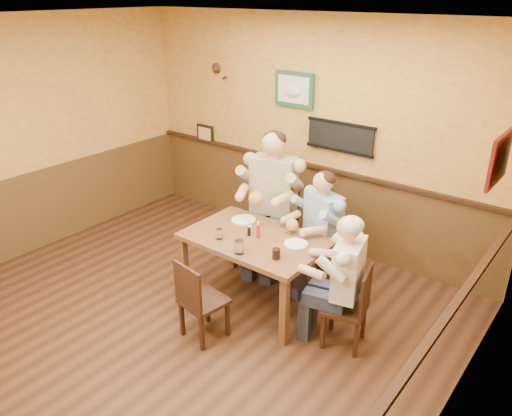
{
  "coord_description": "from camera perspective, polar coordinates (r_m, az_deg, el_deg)",
  "views": [
    {
      "loc": [
        3.15,
        -2.58,
        3.03
      ],
      "look_at": [
        0.46,
        0.87,
        1.1
      ],
      "focal_mm": 35.0,
      "sensor_mm": 36.0,
      "label": 1
    }
  ],
  "objects": [
    {
      "name": "room",
      "position": [
        4.3,
        -9.26,
        5.29
      ],
      "size": [
        5.02,
        5.03,
        2.81
      ],
      "color": "#351D0F",
      "rests_on": "ground"
    },
    {
      "name": "dining_table",
      "position": [
        5.04,
        -0.1,
        -4.28
      ],
      "size": [
        1.4,
        0.9,
        0.75
      ],
      "color": "brown",
      "rests_on": "ground"
    },
    {
      "name": "chair_back_left",
      "position": [
        5.82,
        1.97,
        -1.86
      ],
      "size": [
        0.57,
        0.57,
        1.02
      ],
      "primitive_type": null,
      "rotation": [
        0.0,
        0.0,
        0.24
      ],
      "color": "#371F11",
      "rests_on": "ground"
    },
    {
      "name": "chair_back_right",
      "position": [
        5.47,
        7.47,
        -4.91
      ],
      "size": [
        0.5,
        0.5,
        0.84
      ],
      "primitive_type": null,
      "rotation": [
        0.0,
        0.0,
        -0.34
      ],
      "color": "#371F11",
      "rests_on": "ground"
    },
    {
      "name": "chair_right_end",
      "position": [
        4.65,
        10.17,
        -10.96
      ],
      "size": [
        0.45,
        0.45,
        0.81
      ],
      "primitive_type": null,
      "rotation": [
        0.0,
        0.0,
        -1.33
      ],
      "color": "#371F11",
      "rests_on": "ground"
    },
    {
      "name": "chair_near_side",
      "position": [
        4.7,
        -5.98,
        -10.29
      ],
      "size": [
        0.43,
        0.43,
        0.81
      ],
      "primitive_type": null,
      "rotation": [
        0.0,
        0.0,
        2.99
      ],
      "color": "#371F11",
      "rests_on": "ground"
    },
    {
      "name": "diner_tan_shirt",
      "position": [
        5.72,
        2.0,
        0.11
      ],
      "size": [
        0.82,
        0.82,
        1.46
      ],
      "primitive_type": null,
      "rotation": [
        0.0,
        0.0,
        0.24
      ],
      "color": "tan",
      "rests_on": "ground"
    },
    {
      "name": "diner_blue_polo",
      "position": [
        5.39,
        7.57,
        -3.23
      ],
      "size": [
        0.71,
        0.71,
        1.2
      ],
      "primitive_type": null,
      "rotation": [
        0.0,
        0.0,
        -0.34
      ],
      "color": "#8CAED3",
      "rests_on": "ground"
    },
    {
      "name": "diner_white_elder",
      "position": [
        4.56,
        10.32,
        -9.16
      ],
      "size": [
        0.65,
        0.65,
        1.16
      ],
      "primitive_type": null,
      "rotation": [
        0.0,
        0.0,
        -1.33
      ],
      "color": "silver",
      "rests_on": "ground"
    },
    {
      "name": "water_glass_left",
      "position": [
        4.95,
        -4.23,
        -2.97
      ],
      "size": [
        0.09,
        0.09,
        0.11
      ],
      "primitive_type": "cylinder",
      "rotation": [
        0.0,
        0.0,
        0.3
      ],
      "color": "silver",
      "rests_on": "dining_table"
    },
    {
      "name": "water_glass_mid",
      "position": [
        4.67,
        -1.93,
        -4.48
      ],
      "size": [
        0.11,
        0.11,
        0.13
      ],
      "primitive_type": "cylinder",
      "rotation": [
        0.0,
        0.0,
        0.2
      ],
      "color": "white",
      "rests_on": "dining_table"
    },
    {
      "name": "cola_tumbler",
      "position": [
        4.59,
        2.32,
        -5.25
      ],
      "size": [
        0.1,
        0.1,
        0.1
      ],
      "primitive_type": "cylinder",
      "rotation": [
        0.0,
        0.0,
        0.42
      ],
      "color": "black",
      "rests_on": "dining_table"
    },
    {
      "name": "hot_sauce_bottle",
      "position": [
        4.95,
        0.24,
        -2.59
      ],
      "size": [
        0.05,
        0.05,
        0.16
      ],
      "primitive_type": "cylinder",
      "rotation": [
        0.0,
        0.0,
        -0.31
      ],
      "color": "red",
      "rests_on": "dining_table"
    },
    {
      "name": "salt_shaker",
      "position": [
        5.05,
        -0.69,
        -2.52
      ],
      "size": [
        0.04,
        0.04,
        0.08
      ],
      "primitive_type": "cylinder",
      "rotation": [
        0.0,
        0.0,
        -0.23
      ],
      "color": "silver",
      "rests_on": "dining_table"
    },
    {
      "name": "pepper_shaker",
      "position": [
        5.01,
        -0.8,
        -2.71
      ],
      "size": [
        0.04,
        0.04,
        0.09
      ],
      "primitive_type": "cylinder",
      "rotation": [
        0.0,
        0.0,
        -0.21
      ],
      "color": "black",
      "rests_on": "dining_table"
    },
    {
      "name": "plate_far_left",
      "position": [
        5.34,
        -1.43,
        -1.36
      ],
      "size": [
        0.28,
        0.28,
        0.02
      ],
      "primitive_type": "cylinder",
      "rotation": [
        0.0,
        0.0,
        -0.06
      ],
      "color": "white",
      "rests_on": "dining_table"
    },
    {
      "name": "plate_far_right",
      "position": [
        4.87,
        4.57,
        -4.1
      ],
      "size": [
        0.27,
        0.27,
        0.02
      ],
      "primitive_type": "cylinder",
      "rotation": [
        0.0,
        0.0,
        0.18
      ],
      "color": "white",
      "rests_on": "dining_table"
    }
  ]
}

